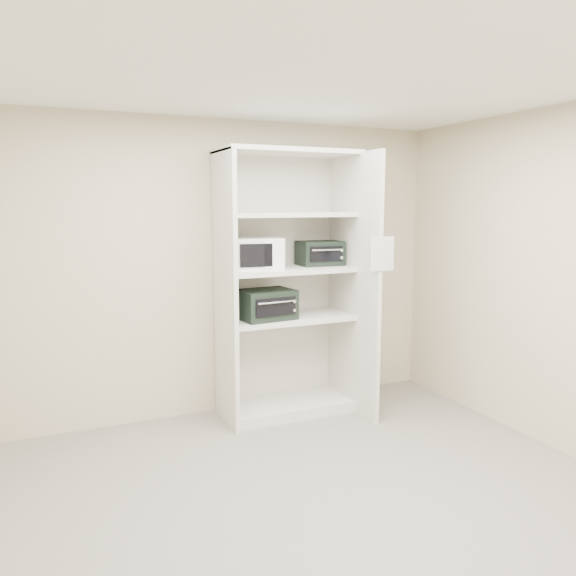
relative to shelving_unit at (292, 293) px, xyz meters
name	(u,v)px	position (x,y,z in m)	size (l,w,h in m)	color
floor	(307,515)	(-0.67, -1.70, -1.13)	(4.50, 4.00, 0.01)	slate
ceiling	(309,67)	(-0.67, -1.70, 1.57)	(4.50, 4.00, 0.01)	white
wall_back	(212,269)	(-0.67, 0.30, 0.22)	(4.50, 0.02, 2.70)	beige
wall_right	(575,283)	(1.58, -1.70, 0.22)	(0.02, 4.00, 2.70)	beige
shelving_unit	(292,293)	(0.00, 0.00, 0.00)	(1.24, 0.92, 2.42)	beige
microwave	(254,254)	(-0.37, 0.00, 0.38)	(0.46, 0.35, 0.28)	white
toaster_oven_upper	(320,253)	(0.32, 0.06, 0.35)	(0.40, 0.30, 0.23)	black
toaster_oven_lower	(266,304)	(-0.27, -0.05, -0.08)	(0.48, 0.36, 0.26)	black
paper_sign	(382,254)	(0.56, -0.63, 0.39)	(0.22, 0.01, 0.29)	white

